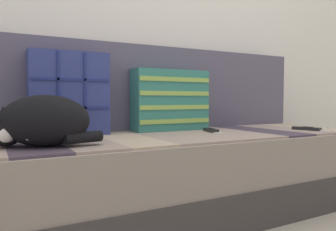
% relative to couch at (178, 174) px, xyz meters
% --- Properties ---
extents(ground_plane, '(14.00, 14.00, 0.00)m').
position_rel_couch_xyz_m(ground_plane, '(-0.00, -0.15, -0.21)').
color(ground_plane, '#A89E8E').
extents(couch, '(2.17, 0.80, 0.42)m').
position_rel_couch_xyz_m(couch, '(0.00, 0.00, 0.00)').
color(couch, '#3D3838').
rests_on(couch, ground_plane).
extents(sofa_backrest, '(2.12, 0.14, 0.49)m').
position_rel_couch_xyz_m(sofa_backrest, '(-0.00, 0.33, 0.46)').
color(sofa_backrest, '#514C60').
rests_on(sofa_backrest, couch).
extents(throw_pillow_quilted, '(0.38, 0.14, 0.41)m').
position_rel_couch_xyz_m(throw_pillow_quilted, '(-0.52, 0.18, 0.42)').
color(throw_pillow_quilted, navy).
rests_on(throw_pillow_quilted, couch).
extents(throw_pillow_striped, '(0.45, 0.14, 0.35)m').
position_rel_couch_xyz_m(throw_pillow_striped, '(0.06, 0.18, 0.39)').
color(throw_pillow_striped, '#337A70').
rests_on(throw_pillow_striped, couch).
extents(sleeping_cat, '(0.40, 0.29, 0.20)m').
position_rel_couch_xyz_m(sleeping_cat, '(-0.70, -0.16, 0.30)').
color(sleeping_cat, black).
rests_on(sleeping_cat, couch).
extents(game_remote_near, '(0.10, 0.21, 0.02)m').
position_rel_couch_xyz_m(game_remote_near, '(0.75, -0.20, 0.22)').
color(game_remote_near, black).
rests_on(game_remote_near, couch).
extents(game_remote_far, '(0.08, 0.19, 0.02)m').
position_rel_couch_xyz_m(game_remote_far, '(0.20, -0.02, 0.22)').
color(game_remote_far, black).
rests_on(game_remote_far, couch).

